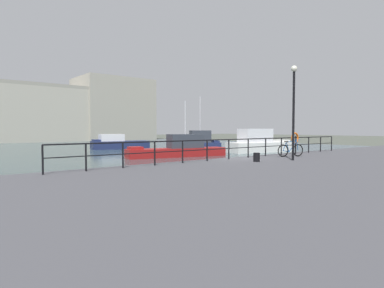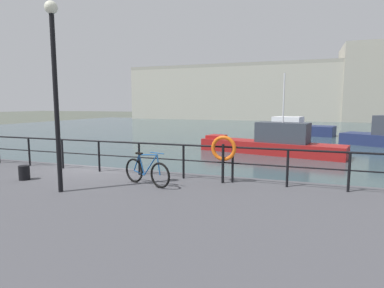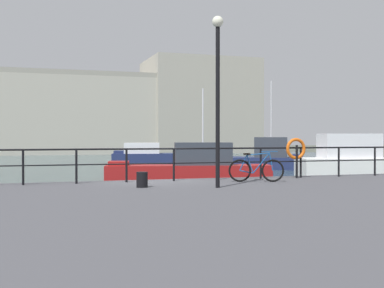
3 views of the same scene
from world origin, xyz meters
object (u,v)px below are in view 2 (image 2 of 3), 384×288
at_px(moored_cabin_cruiser, 295,128).
at_px(parked_bicycle, 147,172).
at_px(moored_red_daysailer, 272,143).
at_px(life_ring_stand, 224,150).
at_px(harbor_building, 300,91).
at_px(quay_lamp_post, 55,74).
at_px(mooring_bollard, 24,173).

xyz_separation_m(moored_cabin_cruiser, parked_bicycle, (-3.41, -28.88, 0.66)).
relative_size(moored_red_daysailer, life_ring_stand, 7.05).
relative_size(harbor_building, moored_cabin_cruiser, 7.83).
relative_size(moored_red_daysailer, quay_lamp_post, 2.04).
bearing_deg(moored_cabin_cruiser, mooring_bollard, 89.35).
bearing_deg(life_ring_stand, quay_lamp_post, -147.97).
relative_size(parked_bicycle, mooring_bollard, 3.86).
height_order(moored_cabin_cruiser, parked_bicycle, parked_bicycle).
distance_m(moored_red_daysailer, mooring_bollard, 15.72).
xyz_separation_m(parked_bicycle, life_ring_stand, (1.99, 1.02, 0.59)).
bearing_deg(moored_red_daysailer, harbor_building, -78.01).
height_order(moored_cabin_cruiser, life_ring_stand, life_ring_stand).
bearing_deg(mooring_bollard, harbor_building, 83.54).
distance_m(mooring_bollard, quay_lamp_post, 3.56).
height_order(parked_bicycle, life_ring_stand, life_ring_stand).
distance_m(moored_red_daysailer, moored_cabin_cruiser, 15.11).
relative_size(parked_bicycle, life_ring_stand, 1.21).
bearing_deg(parked_bicycle, life_ring_stand, 45.66).
bearing_deg(moored_red_daysailer, moored_cabin_cruiser, -81.03).
bearing_deg(harbor_building, mooring_bollard, -96.46).
height_order(harbor_building, quay_lamp_post, harbor_building).
relative_size(moored_cabin_cruiser, parked_bicycle, 4.62).
bearing_deg(quay_lamp_post, life_ring_stand, 32.03).
distance_m(harbor_building, parked_bicycle, 63.45).
height_order(moored_red_daysailer, life_ring_stand, moored_red_daysailer).
bearing_deg(life_ring_stand, moored_cabin_cruiser, 87.09).
xyz_separation_m(moored_red_daysailer, mooring_bollard, (-6.11, -14.47, 0.50)).
distance_m(harbor_building, moored_red_daysailer, 49.67).
distance_m(harbor_building, mooring_bollard, 64.44).
height_order(mooring_bollard, quay_lamp_post, quay_lamp_post).
distance_m(moored_cabin_cruiser, quay_lamp_post, 30.89).
bearing_deg(harbor_building, moored_red_daysailer, -91.30).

